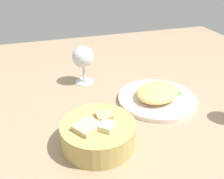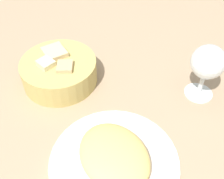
% 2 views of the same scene
% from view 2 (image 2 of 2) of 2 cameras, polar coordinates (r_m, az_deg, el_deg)
% --- Properties ---
extents(ground_plane, '(1.40, 1.40, 0.02)m').
position_cam_2_polar(ground_plane, '(0.57, 3.72, -13.93)').
color(ground_plane, tan).
extents(plate, '(0.25, 0.25, 0.01)m').
position_cam_2_polar(plate, '(0.54, 0.46, -14.87)').
color(plate, white).
rests_on(plate, ground_plane).
extents(omelette, '(0.20, 0.19, 0.04)m').
position_cam_2_polar(omelette, '(0.52, 0.47, -13.50)').
color(omelette, '#E2C06B').
rests_on(omelette, plate).
extents(bread_basket, '(0.18, 0.18, 0.08)m').
position_cam_2_polar(bread_basket, '(0.69, -10.89, 3.87)').
color(bread_basket, tan).
rests_on(bread_basket, ground_plane).
extents(wine_glass_near, '(0.08, 0.08, 0.14)m').
position_cam_2_polar(wine_glass_near, '(0.63, 19.16, 4.99)').
color(wine_glass_near, silver).
rests_on(wine_glass_near, ground_plane).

